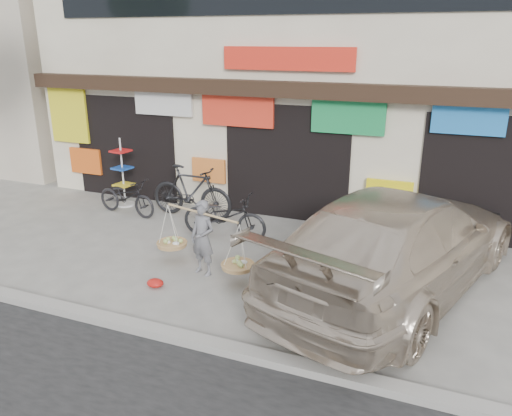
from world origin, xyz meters
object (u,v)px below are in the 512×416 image
at_px(bike_0, 127,197).
at_px(display_rack, 123,179).
at_px(street_vendor, 203,241).
at_px(bike_2, 224,216).
at_px(bike_1, 191,192).
at_px(suv, 398,242).

relative_size(bike_0, display_rack, 0.98).
bearing_deg(street_vendor, bike_2, 117.31).
xyz_separation_m(street_vendor, bike_0, (-3.25, 2.21, -0.18)).
distance_m(bike_1, bike_2, 1.59).
height_order(street_vendor, bike_2, street_vendor).
xyz_separation_m(bike_1, display_rack, (-2.07, 0.16, 0.07)).
relative_size(bike_0, bike_2, 0.90).
bearing_deg(bike_2, bike_1, 52.24).
bearing_deg(suv, bike_2, 2.75).
height_order(bike_0, bike_1, bike_1).
bearing_deg(suv, bike_1, -3.02).
xyz_separation_m(street_vendor, display_rack, (-3.73, 2.78, 0.07)).
bearing_deg(street_vendor, bike_0, 160.70).
distance_m(street_vendor, display_rack, 4.66).
relative_size(bike_2, suv, 0.29).
bearing_deg(bike_2, suv, -107.83).
xyz_separation_m(suv, display_rack, (-7.08, 2.09, -0.17)).
distance_m(street_vendor, bike_2, 1.75).
distance_m(bike_0, suv, 6.78).
distance_m(bike_2, display_rack, 3.53).
xyz_separation_m(street_vendor, suv, (3.35, 0.69, 0.25)).
height_order(street_vendor, display_rack, display_rack).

